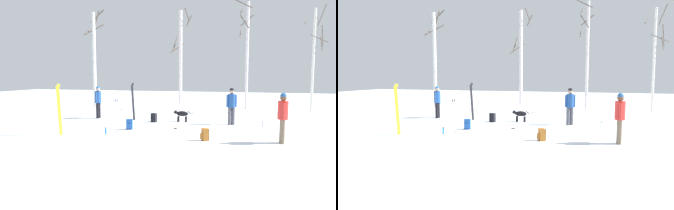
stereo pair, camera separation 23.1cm
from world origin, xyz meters
TOP-DOWN VIEW (x-y plane):
  - ground_plane at (0.00, 0.00)m, footprint 60.00×60.00m
  - person_0 at (-4.65, 3.58)m, footprint 0.34×0.52m
  - person_1 at (2.36, 3.27)m, footprint 0.46×0.34m
  - person_2 at (4.28, -0.16)m, footprint 0.34×0.52m
  - dog at (-0.07, 3.51)m, footprint 0.90×0.25m
  - ski_pair_planted_0 at (-3.81, -0.98)m, footprint 0.10×0.21m
  - ski_pair_planted_1 at (-2.57, 3.38)m, footprint 0.14×0.23m
  - ski_pair_lying_0 at (0.18, 1.49)m, footprint 1.66×0.17m
  - ski_poles_0 at (-1.83, -0.16)m, footprint 0.07×0.27m
  - backpack_0 at (1.70, -0.43)m, footprint 0.34×0.32m
  - backpack_1 at (-1.73, 0.91)m, footprint 0.30×0.32m
  - backpack_2 at (-1.36, 3.10)m, footprint 0.30×0.32m
  - water_bottle_0 at (3.75, 3.06)m, footprint 0.07×0.07m
  - water_bottle_1 at (-2.19, -0.36)m, footprint 0.07×0.07m
  - birch_tree_0 at (-7.59, 8.54)m, footprint 1.59×1.51m
  - birch_tree_1 at (-2.27, 12.59)m, footprint 1.89×1.56m
  - birch_tree_2 at (2.83, 10.00)m, footprint 1.21×1.35m
  - birch_tree_3 at (6.79, 9.31)m, footprint 1.39×1.39m

SIDE VIEW (x-z plane):
  - ground_plane at x=0.00m, z-range 0.00..0.00m
  - ski_pair_lying_0 at x=0.18m, z-range -0.01..0.03m
  - water_bottle_0 at x=3.75m, z-range -0.01..0.27m
  - water_bottle_1 at x=-2.19m, z-range -0.01..0.27m
  - backpack_0 at x=1.70m, z-range -0.01..0.43m
  - backpack_1 at x=-1.73m, z-range -0.01..0.43m
  - backpack_2 at x=-1.36m, z-range -0.01..0.43m
  - dog at x=-0.07m, z-range 0.10..0.67m
  - ski_poles_0 at x=-1.83m, z-range 0.05..1.42m
  - ski_pair_planted_1 at x=-2.57m, z-range -0.01..1.90m
  - ski_pair_planted_0 at x=-3.81m, z-range -0.01..1.96m
  - person_0 at x=-4.65m, z-range 0.12..1.84m
  - person_1 at x=2.36m, z-range 0.12..1.84m
  - person_2 at x=4.28m, z-range 0.12..1.84m
  - birch_tree_3 at x=6.79m, z-range 0.12..6.55m
  - birch_tree_0 at x=-7.59m, z-range 0.08..7.00m
  - birch_tree_2 at x=2.83m, z-range 0.16..7.35m
  - birch_tree_1 at x=-2.27m, z-range 0.16..7.47m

